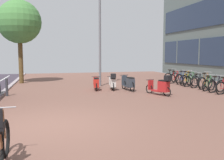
{
  "coord_description": "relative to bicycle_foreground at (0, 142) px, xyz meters",
  "views": [
    {
      "loc": [
        -0.18,
        -7.14,
        2.0
      ],
      "look_at": [
        2.09,
        1.51,
        1.07
      ],
      "focal_mm": 39.97,
      "sensor_mm": 36.0,
      "label": 1
    }
  ],
  "objects": [
    {
      "name": "lamp_post",
      "position": [
        4.13,
        10.57,
        3.15
      ],
      "size": [
        0.2,
        0.52,
        6.44
      ],
      "color": "slate",
      "rests_on": "ground"
    },
    {
      "name": "bicycle_rack_09",
      "position": [
        9.54,
        11.36,
        -0.05
      ],
      "size": [
        1.35,
        0.48,
        1.0
      ],
      "color": "black",
      "rests_on": "ground"
    },
    {
      "name": "scooter_extra",
      "position": [
        6.27,
        6.26,
        0.06
      ],
      "size": [
        0.85,
        1.62,
        1.03
      ],
      "color": "black",
      "rests_on": "ground"
    },
    {
      "name": "bicycle_rack_07",
      "position": [
        9.7,
        10.12,
        -0.06
      ],
      "size": [
        1.31,
        0.58,
        0.98
      ],
      "color": "black",
      "rests_on": "ground"
    },
    {
      "name": "bicycle_rack_02",
      "position": [
        9.48,
        7.02,
        -0.08
      ],
      "size": [
        1.19,
        0.59,
        0.92
      ],
      "color": "black",
      "rests_on": "ground"
    },
    {
      "name": "scooter_mid",
      "position": [
        4.44,
        8.66,
        0.03
      ],
      "size": [
        0.63,
        1.64,
        0.97
      ],
      "color": "black",
      "rests_on": "ground"
    },
    {
      "name": "bicycle_rack_01",
      "position": [
        9.51,
        6.4,
        -0.07
      ],
      "size": [
        1.29,
        0.47,
        0.94
      ],
      "color": "black",
      "rests_on": "ground"
    },
    {
      "name": "bollard_far",
      "position": [
        -1.0,
        7.93,
        0.02
      ],
      "size": [
        0.12,
        0.12,
        0.85
      ],
      "color": "#38383D",
      "rests_on": "ground"
    },
    {
      "name": "scooter_far",
      "position": [
        3.54,
        8.87,
        -0.02
      ],
      "size": [
        0.64,
        1.78,
        0.73
      ],
      "color": "black",
      "rests_on": "ground"
    },
    {
      "name": "ground",
      "position": [
        2.48,
        2.35,
        -0.43
      ],
      "size": [
        21.0,
        40.0,
        0.13
      ],
      "color": "#2D212F"
    },
    {
      "name": "bicycle_rack_04",
      "position": [
        9.62,
        8.26,
        -0.07
      ],
      "size": [
        1.25,
        0.47,
        0.93
      ],
      "color": "black",
      "rests_on": "ground"
    },
    {
      "name": "bicycle_foreground",
      "position": [
        0.0,
        0.0,
        0.0
      ],
      "size": [
        0.68,
        1.43,
        1.12
      ],
      "color": "black",
      "rests_on": "ground"
    },
    {
      "name": "street_tree",
      "position": [
        -0.85,
        13.48,
        3.77
      ],
      "size": [
        2.93,
        2.93,
        5.67
      ],
      "color": "brown",
      "rests_on": "ground"
    },
    {
      "name": "bicycle_rack_06",
      "position": [
        9.63,
        9.5,
        -0.05
      ],
      "size": [
        1.32,
        0.57,
        1.01
      ],
      "color": "black",
      "rests_on": "ground"
    },
    {
      "name": "scooter_near",
      "position": [
        5.24,
        8.19,
        0.01
      ],
      "size": [
        0.52,
        1.74,
        0.85
      ],
      "color": "black",
      "rests_on": "ground"
    },
    {
      "name": "bicycle_rack_03",
      "position": [
        9.72,
        7.64,
        -0.04
      ],
      "size": [
        1.34,
        0.62,
        1.03
      ],
      "color": "black",
      "rests_on": "ground"
    },
    {
      "name": "bicycle_rack_08",
      "position": [
        9.5,
        10.74,
        -0.07
      ],
      "size": [
        1.31,
        0.48,
        0.94
      ],
      "color": "black",
      "rests_on": "ground"
    },
    {
      "name": "bicycle_rack_05",
      "position": [
        9.55,
        8.88,
        -0.05
      ],
      "size": [
        1.36,
        0.47,
        1.0
      ],
      "color": "black",
      "rests_on": "ground"
    }
  ]
}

